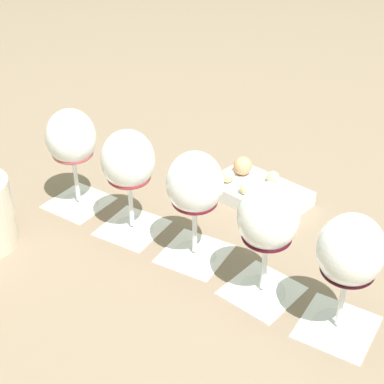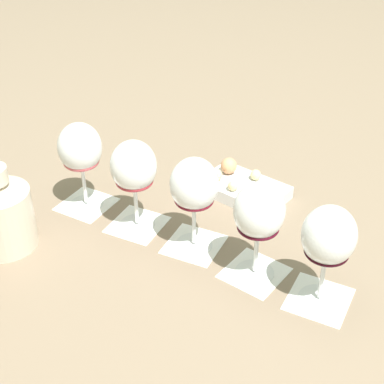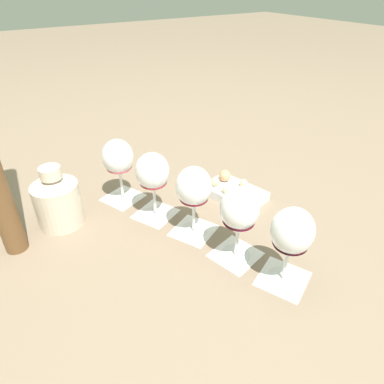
% 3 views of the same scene
% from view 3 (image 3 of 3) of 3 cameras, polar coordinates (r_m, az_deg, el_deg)
% --- Properties ---
extents(ground_plane, '(8.00, 8.00, 0.00)m').
position_cam_3_polar(ground_plane, '(0.87, -0.14, -6.64)').
color(ground_plane, '#7F6B56').
extents(tasting_card_0, '(0.13, 0.13, 0.00)m').
position_cam_3_polar(tasting_card_0, '(1.01, -11.41, -0.87)').
color(tasting_card_0, white).
rests_on(tasting_card_0, ground_plane).
extents(tasting_card_1, '(0.13, 0.13, 0.00)m').
position_cam_3_polar(tasting_card_1, '(0.93, -6.10, -3.58)').
color(tasting_card_1, white).
rests_on(tasting_card_1, ground_plane).
extents(tasting_card_2, '(0.13, 0.13, 0.00)m').
position_cam_3_polar(tasting_card_2, '(0.87, 0.27, -6.40)').
color(tasting_card_2, white).
rests_on(tasting_card_2, ground_plane).
extents(tasting_card_3, '(0.12, 0.12, 0.00)m').
position_cam_3_polar(tasting_card_3, '(0.81, 7.27, -10.28)').
color(tasting_card_3, white).
rests_on(tasting_card_3, ground_plane).
extents(tasting_card_4, '(0.13, 0.13, 0.00)m').
position_cam_3_polar(tasting_card_4, '(0.78, 14.88, -13.77)').
color(tasting_card_4, white).
rests_on(tasting_card_4, ground_plane).
extents(wine_glass_0, '(0.09, 0.09, 0.18)m').
position_cam_3_polar(wine_glass_0, '(0.95, -12.21, 5.32)').
color(wine_glass_0, white).
rests_on(wine_glass_0, tasting_card_0).
extents(wine_glass_1, '(0.09, 0.09, 0.18)m').
position_cam_3_polar(wine_glass_1, '(0.86, -6.57, 3.01)').
color(wine_glass_1, white).
rests_on(wine_glass_1, tasting_card_1).
extents(wine_glass_2, '(0.09, 0.09, 0.18)m').
position_cam_3_polar(wine_glass_2, '(0.80, 0.29, 0.47)').
color(wine_glass_2, white).
rests_on(wine_glass_2, tasting_card_2).
extents(wine_glass_3, '(0.09, 0.09, 0.18)m').
position_cam_3_polar(wine_glass_3, '(0.73, 7.93, -3.20)').
color(wine_glass_3, white).
rests_on(wine_glass_3, tasting_card_3).
extents(wine_glass_4, '(0.09, 0.09, 0.18)m').
position_cam_3_polar(wine_glass_4, '(0.69, 16.31, -6.73)').
color(wine_glass_4, white).
rests_on(wine_glass_4, tasting_card_4).
extents(ceramic_vase, '(0.11, 0.11, 0.16)m').
position_cam_3_polar(ceramic_vase, '(0.92, -21.54, -1.22)').
color(ceramic_vase, beige).
rests_on(ceramic_vase, ground_plane).
extents(snack_dish, '(0.19, 0.14, 0.06)m').
position_cam_3_polar(snack_dish, '(1.00, 6.88, 0.18)').
color(snack_dish, silver).
rests_on(snack_dish, ground_plane).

